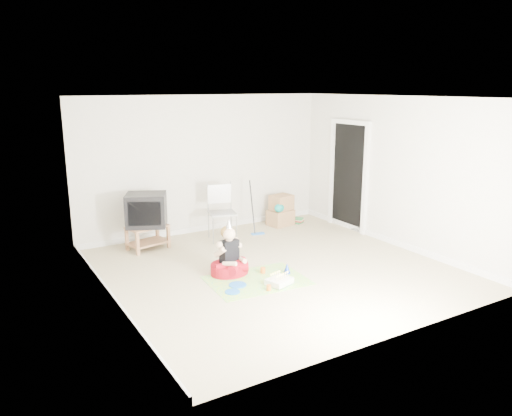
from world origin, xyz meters
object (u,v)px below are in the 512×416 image
cardboard_boxes (281,211)px  seated_woman (229,262)px  crt_tv (146,210)px  birthday_cake (279,282)px  folding_chair (222,213)px  tv_stand (148,235)px

cardboard_boxes → seated_woman: bearing=-139.1°
crt_tv → birthday_cake: size_ratio=1.60×
crt_tv → seated_woman: crt_tv is taller
crt_tv → seated_woman: size_ratio=0.76×
folding_chair → birthday_cake: (-0.28, -2.33, -0.46)m
crt_tv → cardboard_boxes: 2.86m
cardboard_boxes → birthday_cake: size_ratio=1.49×
crt_tv → folding_chair: size_ratio=0.63×
tv_stand → cardboard_boxes: 2.83m
crt_tv → birthday_cake: crt_tv is taller
cardboard_boxes → birthday_cake: cardboard_boxes is taller
tv_stand → seated_woman: seated_woman is taller
crt_tv → cardboard_boxes: bearing=27.4°
tv_stand → cardboard_boxes: bearing=2.4°
folding_chair → crt_tv: bearing=172.6°
crt_tv → seated_woman: (0.67, -1.75, -0.51)m
folding_chair → cardboard_boxes: 1.52m
cardboard_boxes → folding_chair: bearing=-168.7°
folding_chair → seated_woman: bearing=-113.4°
folding_chair → cardboard_boxes: bearing=11.3°
folding_chair → cardboard_boxes: (1.47, 0.29, -0.21)m
birthday_cake → cardboard_boxes: bearing=56.2°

